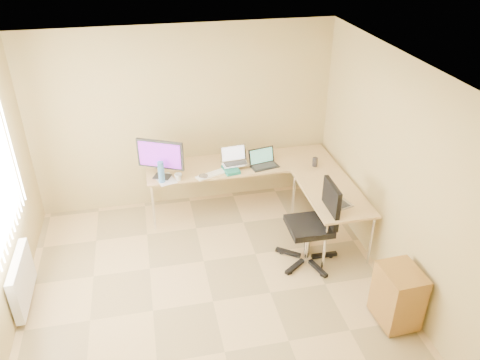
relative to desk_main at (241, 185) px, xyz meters
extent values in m
plane|color=tan|center=(-0.72, -1.85, -0.36)|extent=(4.50, 4.50, 0.00)
plane|color=white|center=(-0.72, -1.85, 2.24)|extent=(4.50, 4.50, 0.00)
plane|color=tan|center=(-0.72, 0.40, 0.93)|extent=(4.50, 0.00, 4.50)
plane|color=tan|center=(1.38, -1.85, 0.93)|extent=(0.00, 4.50, 4.50)
cube|color=tan|center=(0.00, 0.00, 0.00)|extent=(2.65, 0.70, 0.73)
cube|color=tan|center=(0.98, -1.00, 0.00)|extent=(0.70, 1.30, 0.73)
cube|color=#242424|center=(-1.11, -0.17, 0.64)|extent=(0.66, 0.46, 0.54)
cube|color=#16685C|center=(-0.18, -0.20, 0.39)|extent=(0.23, 0.29, 0.04)
cube|color=silver|center=(-0.10, -0.09, 0.53)|extent=(0.39, 0.31, 0.24)
cube|color=black|center=(0.30, -0.16, 0.49)|extent=(0.43, 0.35, 0.24)
cube|color=white|center=(-0.47, -0.25, 0.37)|extent=(0.44, 0.28, 0.02)
ellipsoid|color=silver|center=(-0.04, -0.07, 0.38)|extent=(0.10, 0.07, 0.04)
imported|color=silver|center=(-0.91, -0.30, 0.41)|extent=(0.12, 0.12, 0.10)
cylinder|color=#A1A4C2|center=(-0.58, -0.30, 0.38)|extent=(0.15, 0.15, 0.03)
cylinder|color=teal|center=(-1.13, -0.30, 0.51)|extent=(0.11, 0.11, 0.30)
cube|color=silver|center=(-1.08, -0.24, 0.37)|extent=(0.30, 0.37, 0.01)
cube|color=silver|center=(-1.13, 0.20, 0.40)|extent=(0.25, 0.21, 0.08)
cylinder|color=silver|center=(-1.11, 0.19, 0.50)|extent=(0.24, 0.24, 0.27)
cylinder|color=black|center=(0.99, -0.30, 0.43)|extent=(0.08, 0.08, 0.13)
cube|color=#9292A6|center=(0.94, -1.30, 0.46)|extent=(0.35, 0.31, 0.20)
cube|color=black|center=(0.54, -1.38, 0.14)|extent=(0.67, 0.67, 1.09)
cube|color=brown|center=(1.13, -2.54, -0.01)|extent=(0.40, 0.49, 0.65)
cube|color=white|center=(-2.75, -1.45, -0.02)|extent=(0.09, 0.80, 0.55)
camera|label=1|loc=(-1.26, -5.78, 3.51)|focal=35.56mm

